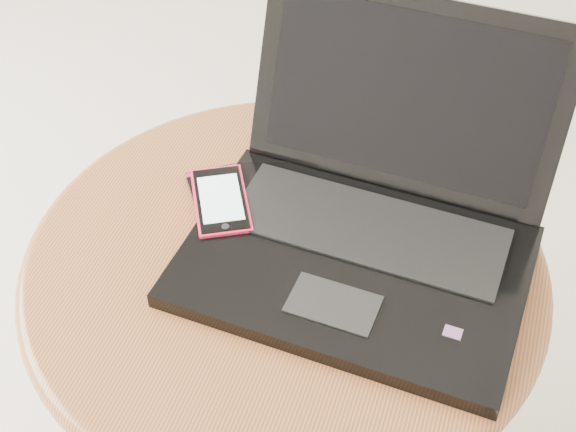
% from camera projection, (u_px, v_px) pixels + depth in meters
% --- Properties ---
extents(table, '(0.60, 0.60, 0.48)m').
position_uv_depth(table, '(284.00, 311.00, 0.99)').
color(table, '#4E2214').
rests_on(table, ground).
extents(laptop, '(0.39, 0.37, 0.23)m').
position_uv_depth(laptop, '(369.00, 215.00, 0.90)').
color(laptop, black).
rests_on(laptop, table).
extents(phone_black, '(0.13, 0.14, 0.01)m').
position_uv_depth(phone_black, '(223.00, 204.00, 0.97)').
color(phone_black, black).
rests_on(phone_black, table).
extents(phone_pink, '(0.11, 0.13, 0.01)m').
position_uv_depth(phone_pink, '(221.00, 202.00, 0.95)').
color(phone_pink, '#DF2244').
rests_on(phone_pink, phone_black).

